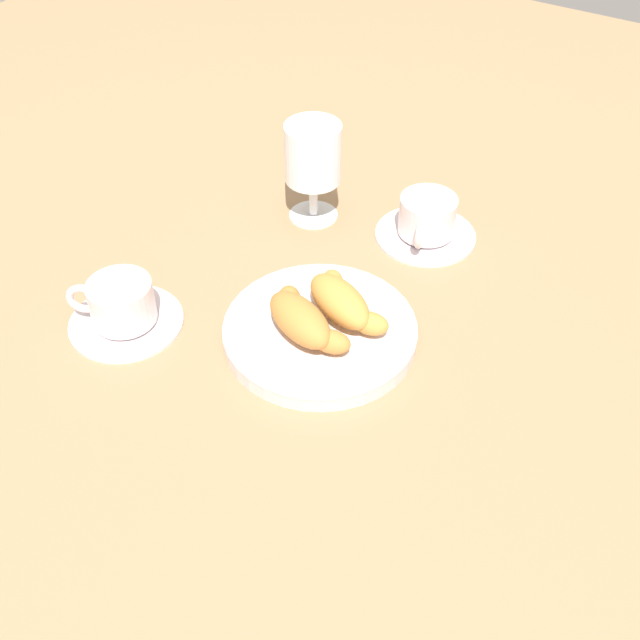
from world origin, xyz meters
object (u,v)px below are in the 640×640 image
Objects in this scene: pastry_plate at (320,331)px; croissant_small at (342,301)px; coffee_cup_far at (122,307)px; coffee_cup_near at (427,221)px; croissant_large at (302,320)px; juice_glass_left at (313,158)px.

pastry_plate is 0.04m from croissant_small.
pastry_plate is 1.67× the size of coffee_cup_far.
croissant_small is at bearing -91.07° from coffee_cup_near.
croissant_large reaches higher than coffee_cup_near.
juice_glass_left is (-0.13, 0.23, 0.05)m from croissant_large.
croissant_small is at bearing -49.60° from juice_glass_left.
pastry_plate is 0.26m from juice_glass_left.
croissant_large is 1.02× the size of croissant_small.
croissant_large is (-0.01, -0.02, 0.03)m from pastry_plate.
croissant_large is 0.90× the size of juice_glass_left.
coffee_cup_far is at bearing -103.24° from juice_glass_left.
croissant_small is 0.91× the size of coffee_cup_near.
pastry_plate is 0.04m from croissant_large.
croissant_large is at bearing -60.43° from juice_glass_left.
juice_glass_left is at bearing 119.57° from croissant_large.
coffee_cup_far is 0.32m from juice_glass_left.
juice_glass_left reaches higher than pastry_plate.
croissant_large is 0.22m from coffee_cup_far.
juice_glass_left is at bearing 76.76° from coffee_cup_far.
coffee_cup_near and coffee_cup_far have the same top height.
coffee_cup_far is at bearing -158.70° from croissant_large.
croissant_large is 0.93× the size of coffee_cup_far.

